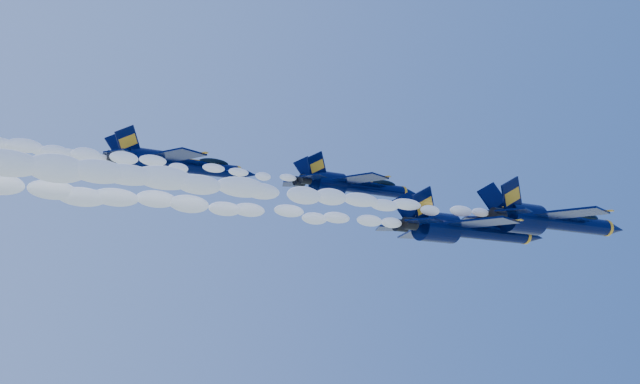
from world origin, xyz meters
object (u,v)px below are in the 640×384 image
jet_lead (550,221)px  jet_second (466,229)px  jet_third (353,185)px  jet_fourth (175,164)px

jet_lead → jet_second: (-8.87, 2.80, -1.26)m
jet_second → jet_third: bearing=126.0°
jet_lead → jet_third: (-15.78, 12.31, 4.01)m
jet_fourth → jet_third: bearing=-32.8°
jet_fourth → jet_second: bearing=-41.0°
jet_lead → jet_fourth: 39.13m
jet_lead → jet_third: 20.41m
jet_third → jet_second: bearing=-54.0°
jet_third → jet_fourth: size_ratio=0.89×
jet_fourth → jet_lead: bearing=-35.5°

